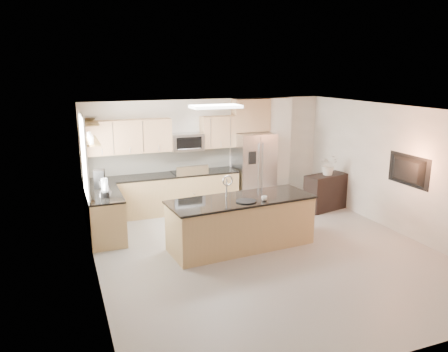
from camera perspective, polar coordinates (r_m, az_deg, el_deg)
name	(u,v)px	position (r m, az deg, el deg)	size (l,w,h in m)	color
floor	(266,252)	(8.22, 5.54, -9.87)	(6.50, 6.50, 0.00)	#9A9793
ceiling	(270,111)	(7.57, 5.99, 8.48)	(6.00, 6.50, 0.02)	white
wall_back	(208,153)	(10.72, -2.06, 3.07)	(6.00, 0.02, 2.60)	beige
wall_front	(401,255)	(5.26, 22.06, -9.51)	(6.00, 0.02, 2.60)	beige
wall_left	(93,202)	(7.02, -16.74, -3.30)	(0.02, 6.50, 2.60)	beige
wall_right	(401,171)	(9.50, 22.15, 0.66)	(0.02, 6.50, 2.60)	beige
back_counter	(164,193)	(10.29, -7.91, -2.25)	(3.55, 0.66, 1.44)	tan
left_counter	(105,215)	(9.05, -15.30, -4.95)	(0.66, 1.50, 0.92)	tan
range	(189,191)	(10.43, -4.55, -1.94)	(0.76, 0.64, 1.14)	black
upper_cabinets	(157,135)	(10.13, -8.79, 5.30)	(3.50, 0.33, 0.75)	tan
microwave	(187,142)	(10.29, -4.87, 4.45)	(0.76, 0.40, 0.40)	#AEAEB0
refrigerator	(254,169)	(10.85, 3.90, 0.97)	(0.92, 0.78, 1.78)	#AEAEB0
partition_column	(277,149)	(11.30, 6.96, 3.54)	(0.60, 0.30, 2.60)	white
window	(85,158)	(8.73, -17.76, 2.29)	(0.04, 1.15, 1.65)	white
shelf_lower	(90,141)	(8.79, -17.12, 4.40)	(0.30, 1.20, 0.04)	olive
shelf_upper	(88,122)	(8.74, -17.29, 6.79)	(0.30, 1.20, 0.04)	olive
ceiling_fixture	(216,107)	(8.88, -1.09, 9.06)	(1.00, 0.50, 0.06)	white
island	(241,223)	(8.27, 2.25, -6.10)	(2.83, 1.21, 1.38)	tan
credenza	(326,192)	(10.74, 13.17, -2.05)	(1.07, 0.45, 0.86)	black
cup	(264,198)	(8.01, 5.28, -2.91)	(0.11, 0.11, 0.09)	white
platter	(246,201)	(7.93, 2.90, -3.29)	(0.37, 0.37, 0.02)	black
blender	(105,189)	(8.55, -15.31, -1.69)	(0.16, 0.16, 0.37)	black
kettle	(105,186)	(8.90, -15.23, -1.30)	(0.23, 0.23, 0.29)	#AEAEB0
coffee_maker	(100,179)	(9.26, -15.94, -0.42)	(0.25, 0.28, 0.38)	black
bowl	(88,118)	(8.77, -17.34, 7.26)	(0.41, 0.41, 0.10)	#AEAEB0
flower_vase	(329,160)	(10.54, 13.52, 2.09)	(0.66, 0.57, 0.73)	beige
television	(405,171)	(9.29, 22.60, 0.65)	(1.08, 0.14, 0.62)	black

